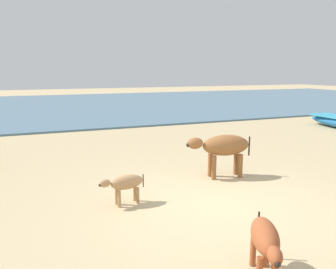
% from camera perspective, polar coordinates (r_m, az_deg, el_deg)
% --- Properties ---
extents(ground, '(80.00, 80.00, 0.00)m').
position_cam_1_polar(ground, '(6.15, 8.74, -11.91)').
color(ground, tan).
extents(sea_water, '(60.00, 20.00, 0.08)m').
position_cam_1_polar(sea_water, '(23.53, -14.37, 5.03)').
color(sea_water, slate).
rests_on(sea_water, ground).
extents(cow_adult_brown, '(1.50, 0.60, 0.98)m').
position_cam_1_polar(cow_adult_brown, '(7.45, 9.64, -2.16)').
color(cow_adult_brown, brown).
rests_on(cow_adult_brown, ground).
extents(calf_near_rust, '(0.66, 0.99, 0.68)m').
position_cam_1_polar(calf_near_rust, '(4.08, 16.58, -17.18)').
color(calf_near_rust, '#9E4C28').
rests_on(calf_near_rust, ground).
extents(calf_far_tan, '(0.85, 0.32, 0.55)m').
position_cam_1_polar(calf_far_tan, '(5.99, -7.45, -8.45)').
color(calf_far_tan, tan).
rests_on(calf_far_tan, ground).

